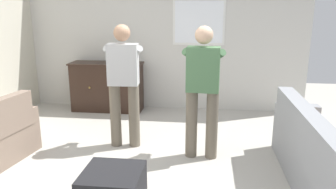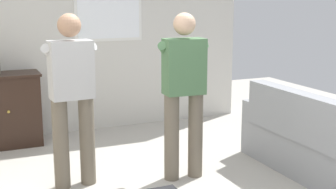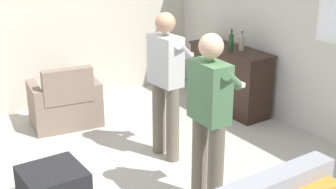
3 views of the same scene
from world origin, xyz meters
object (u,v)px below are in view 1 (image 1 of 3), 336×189
at_px(couch, 322,167).
at_px(person_standing_left, 124,80).
at_px(bottle_liquor_amber, 108,57).
at_px(bottle_wine_green, 116,57).
at_px(person_standing_right, 203,87).
at_px(sideboard_cabinet, 107,87).
at_px(ottoman, 113,188).

distance_m(couch, person_standing_left, 2.59).
bearing_deg(bottle_liquor_amber, person_standing_left, -66.08).
bearing_deg(couch, bottle_liquor_amber, 138.34).
height_order(couch, person_standing_left, person_standing_left).
bearing_deg(couch, person_standing_left, 154.26).
height_order(bottle_wine_green, person_standing_right, person_standing_right).
relative_size(person_standing_left, person_standing_right, 1.00).
distance_m(bottle_liquor_amber, person_standing_right, 2.48).
height_order(sideboard_cabinet, ottoman, sideboard_cabinet).
bearing_deg(person_standing_right, bottle_liquor_amber, 134.64).
relative_size(bottle_liquor_amber, person_standing_left, 0.17).
bearing_deg(bottle_liquor_amber, ottoman, -72.89).
bearing_deg(person_standing_right, person_standing_left, 167.48).
height_order(sideboard_cabinet, person_standing_left, person_standing_left).
relative_size(sideboard_cabinet, person_standing_right, 0.80).
bearing_deg(person_standing_right, ottoman, -123.92).
height_order(bottle_liquor_amber, person_standing_left, person_standing_left).
distance_m(couch, sideboard_cabinet, 4.03).
bearing_deg(sideboard_cabinet, bottle_wine_green, 11.04).
distance_m(sideboard_cabinet, person_standing_right, 2.61).
bearing_deg(ottoman, couch, 10.21).
xyz_separation_m(bottle_liquor_amber, person_standing_right, (1.74, -1.77, -0.09)).
xyz_separation_m(sideboard_cabinet, ottoman, (0.98, -3.04, -0.27)).
distance_m(bottle_wine_green, bottle_liquor_amber, 0.15).
xyz_separation_m(bottle_wine_green, person_standing_right, (1.63, -1.86, -0.07)).
bearing_deg(person_standing_left, ottoman, -80.59).
height_order(bottle_wine_green, bottle_liquor_amber, bottle_liquor_amber).
distance_m(ottoman, person_standing_left, 1.66).
bearing_deg(bottle_wine_green, person_standing_right, -48.75).
xyz_separation_m(couch, person_standing_right, (-1.21, 0.86, 0.59)).
bearing_deg(bottle_wine_green, person_standing_left, -70.89).
bearing_deg(bottle_liquor_amber, couch, -41.66).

